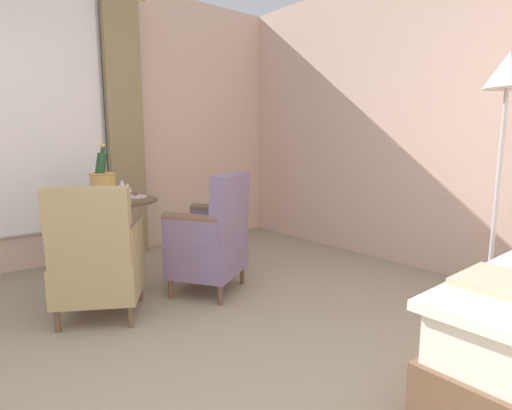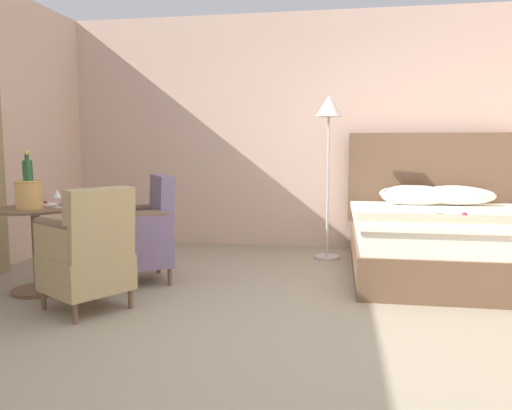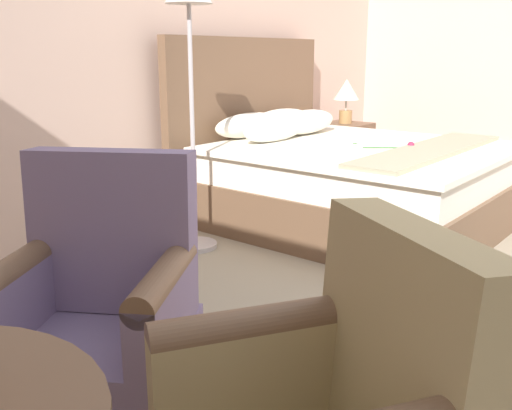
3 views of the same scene
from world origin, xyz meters
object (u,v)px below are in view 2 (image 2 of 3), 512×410
at_px(champagne_bucket, 29,191).
at_px(armchair_facing_bed, 89,254).
at_px(wine_glass_near_bucket, 57,195).
at_px(floor_lamp_brass, 329,127).
at_px(wine_glass_near_edge, 29,193).
at_px(armchair_by_window, 145,233).
at_px(side_table_round, 36,240).
at_px(snack_plate, 46,204).
at_px(bed, 446,236).

distance_m(champagne_bucket, armchair_facing_bed, 0.82).
bearing_deg(wine_glass_near_bucket, floor_lamp_brass, 36.89).
bearing_deg(champagne_bucket, wine_glass_near_edge, 123.28).
xyz_separation_m(floor_lamp_brass, armchair_by_window, (-1.59, -1.19, -0.97)).
bearing_deg(armchair_by_window, wine_glass_near_edge, -157.60).
relative_size(champagne_bucket, armchair_facing_bed, 0.51).
distance_m(side_table_round, armchair_by_window, 0.89).
bearing_deg(wine_glass_near_edge, champagne_bucket, -56.72).
bearing_deg(snack_plate, wine_glass_near_bucket, -36.13).
height_order(side_table_round, wine_glass_near_edge, wine_glass_near_edge).
height_order(side_table_round, snack_plate, snack_plate).
xyz_separation_m(floor_lamp_brass, wine_glass_near_edge, (-2.46, -1.55, -0.60)).
height_order(champagne_bucket, armchair_by_window, champagne_bucket).
bearing_deg(armchair_facing_bed, wine_glass_near_edge, 147.76).
bearing_deg(bed, wine_glass_near_edge, -162.78).
bearing_deg(floor_lamp_brass, bed, -20.95).
distance_m(bed, armchair_by_window, 2.83).
relative_size(wine_glass_near_edge, armchair_facing_bed, 0.17).
relative_size(side_table_round, champagne_bucket, 1.52).
height_order(wine_glass_near_bucket, armchair_facing_bed, armchair_facing_bed).
bearing_deg(armchair_by_window, floor_lamp_brass, 36.92).
xyz_separation_m(bed, snack_plate, (-3.50, -1.05, 0.36)).
xyz_separation_m(bed, floor_lamp_brass, (-1.14, 0.44, 1.06)).
height_order(bed, wine_glass_near_bucket, bed).
xyz_separation_m(wine_glass_near_edge, armchair_facing_bed, (0.79, -0.50, -0.39)).
bearing_deg(floor_lamp_brass, side_table_round, -144.31).
distance_m(bed, snack_plate, 3.67).
relative_size(bed, side_table_round, 2.91).
xyz_separation_m(wine_glass_near_bucket, wine_glass_near_edge, (-0.30, 0.07, 0.00)).
bearing_deg(side_table_round, wine_glass_near_bucket, 17.30).
relative_size(armchair_by_window, armchair_facing_bed, 1.03).
bearing_deg(snack_plate, armchair_facing_bed, -39.71).
xyz_separation_m(bed, side_table_round, (-3.47, -1.24, 0.08)).
relative_size(floor_lamp_brass, armchair_facing_bed, 1.90).
distance_m(champagne_bucket, wine_glass_near_edge, 0.26).
height_order(bed, champagne_bucket, bed).
bearing_deg(armchair_facing_bed, side_table_round, 150.59).
bearing_deg(armchair_by_window, side_table_round, -147.05).
bearing_deg(wine_glass_near_edge, armchair_by_window, 22.40).
height_order(champagne_bucket, wine_glass_near_edge, champagne_bucket).
bearing_deg(side_table_round, snack_plate, 96.67).
xyz_separation_m(side_table_round, snack_plate, (-0.02, 0.20, 0.28)).
distance_m(side_table_round, armchair_facing_bed, 0.76).
xyz_separation_m(champagne_bucket, snack_plate, (-0.04, 0.29, -0.14)).
distance_m(floor_lamp_brass, wine_glass_near_bucket, 2.77).
bearing_deg(side_table_round, champagne_bucket, -81.17).
distance_m(wine_glass_near_edge, snack_plate, 0.16).
bearing_deg(armchair_facing_bed, armchair_by_window, 84.05).
distance_m(floor_lamp_brass, armchair_facing_bed, 2.82).
relative_size(side_table_round, wine_glass_near_edge, 4.59).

